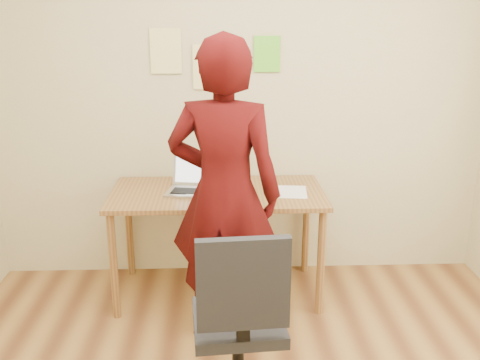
{
  "coord_description": "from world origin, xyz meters",
  "views": [
    {
      "loc": [
        -0.14,
        -1.97,
        1.85
      ],
      "look_at": [
        -0.03,
        0.95,
        0.95
      ],
      "focal_mm": 40.0,
      "sensor_mm": 36.0,
      "label": 1
    }
  ],
  "objects_px": {
    "phone": "(246,199)",
    "person": "(224,194)",
    "laptop": "(194,183)",
    "desk": "(218,204)",
    "office_chair": "(239,335)"
  },
  "relations": [
    {
      "from": "phone",
      "to": "person",
      "type": "xyz_separation_m",
      "value": [
        -0.14,
        -0.33,
        0.14
      ]
    },
    {
      "from": "laptop",
      "to": "person",
      "type": "bearing_deg",
      "value": -58.93
    },
    {
      "from": "desk",
      "to": "phone",
      "type": "bearing_deg",
      "value": -44.13
    },
    {
      "from": "laptop",
      "to": "phone",
      "type": "relative_size",
      "value": 2.98
    },
    {
      "from": "laptop",
      "to": "office_chair",
      "type": "xyz_separation_m",
      "value": [
        0.26,
        -1.18,
        -0.38
      ]
    },
    {
      "from": "desk",
      "to": "laptop",
      "type": "height_order",
      "value": "laptop"
    },
    {
      "from": "desk",
      "to": "laptop",
      "type": "distance_m",
      "value": 0.21
    },
    {
      "from": "desk",
      "to": "phone",
      "type": "height_order",
      "value": "phone"
    },
    {
      "from": "laptop",
      "to": "office_chair",
      "type": "relative_size",
      "value": 0.39
    },
    {
      "from": "desk",
      "to": "laptop",
      "type": "relative_size",
      "value": 3.71
    },
    {
      "from": "phone",
      "to": "office_chair",
      "type": "xyz_separation_m",
      "value": [
        -0.08,
        -0.99,
        -0.33
      ]
    },
    {
      "from": "office_chair",
      "to": "person",
      "type": "relative_size",
      "value": 0.54
    },
    {
      "from": "phone",
      "to": "person",
      "type": "height_order",
      "value": "person"
    },
    {
      "from": "person",
      "to": "laptop",
      "type": "bearing_deg",
      "value": -57.19
    },
    {
      "from": "phone",
      "to": "office_chair",
      "type": "bearing_deg",
      "value": -99.31
    }
  ]
}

